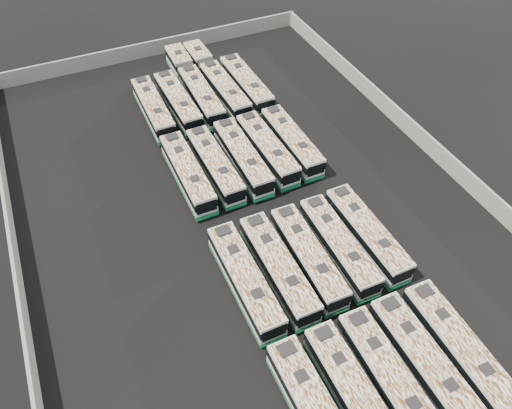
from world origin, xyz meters
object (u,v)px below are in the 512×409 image
at_px(bus_midfront_far_left, 245,280).
at_px(bus_midfront_right, 338,246).
at_px(bus_front_center, 389,380).
at_px(bus_back_left, 178,103).
at_px(bus_front_right, 424,364).
at_px(bus_midback_far_left, 188,174).
at_px(bus_midfront_left, 278,269).
at_px(bus_front_far_right, 458,349).
at_px(bus_midfront_center, 308,257).
at_px(bus_midback_far_right, 292,142).
at_px(bus_back_right, 216,80).
at_px(bus_back_far_left, 153,109).
at_px(bus_midfront_far_right, 367,234).
at_px(bus_midback_right, 267,149).
at_px(bus_front_left, 354,396).
at_px(bus_back_far_right, 246,85).
at_px(bus_midback_left, 215,166).
at_px(bus_back_center, 194,85).
at_px(bus_midback_center, 243,158).

distance_m(bus_midfront_far_left, bus_midfront_right, 9.32).
bearing_deg(bus_front_center, bus_back_left, 95.13).
bearing_deg(bus_front_right, bus_midback_far_left, 108.62).
bearing_deg(bus_midfront_left, bus_midback_far_left, 101.95).
bearing_deg(bus_front_far_right, bus_front_right, 178.07).
bearing_deg(bus_midfront_center, bus_midback_far_right, 69.12).
bearing_deg(bus_front_right, bus_back_right, 90.00).
height_order(bus_front_right, bus_midback_far_left, bus_front_right).
bearing_deg(bus_front_right, bus_midfront_left, 115.97).
distance_m(bus_midfront_far_left, bus_midfront_left, 3.16).
bearing_deg(bus_back_far_left, bus_back_right, 17.74).
xyz_separation_m(bus_midfront_far_right, bus_back_right, (-3.21, 30.53, 0.01)).
xyz_separation_m(bus_midback_right, bus_back_left, (-6.14, 12.64, 0.01)).
distance_m(bus_front_left, bus_midfront_center, 12.86).
distance_m(bus_midfront_far_right, bus_back_far_right, 27.70).
distance_m(bus_midfront_right, bus_midback_left, 16.25).
bearing_deg(bus_midfront_right, bus_back_center, 96.71).
xyz_separation_m(bus_back_left, bus_back_far_right, (9.20, 0.06, 0.04)).
xyz_separation_m(bus_back_right, bus_back_far_right, (3.08, -2.83, 0.04)).
distance_m(bus_midfront_right, bus_midback_far_left, 17.68).
relative_size(bus_midfront_left, bus_midfront_center, 1.03).
bearing_deg(bus_front_right, bus_midfront_far_right, 75.81).
relative_size(bus_midback_left, bus_back_far_left, 1.00).
xyz_separation_m(bus_front_left, bus_midback_left, (-0.09, 27.48, 0.00)).
bearing_deg(bus_midfront_center, bus_front_left, -102.26).
height_order(bus_midfront_far_left, bus_midfront_center, bus_midfront_far_left).
height_order(bus_front_far_right, bus_midback_right, bus_front_far_right).
bearing_deg(bus_midfront_far_right, bus_midfront_right, -177.95).
bearing_deg(bus_back_right, bus_midfront_center, -97.09).
relative_size(bus_midfront_far_left, bus_midback_center, 1.02).
bearing_deg(bus_front_center, bus_midfront_far_right, 64.37).
xyz_separation_m(bus_front_center, bus_back_right, (3.15, 43.24, -0.01)).
bearing_deg(bus_midback_left, bus_midfront_far_right, -58.50).
distance_m(bus_front_far_right, bus_midback_far_left, 30.40).
distance_m(bus_midback_far_left, bus_back_center, 16.97).
height_order(bus_back_left, bus_back_center, bus_back_left).
xyz_separation_m(bus_front_right, bus_midback_left, (-6.22, 27.57, -0.04)).
distance_m(bus_front_left, bus_midfront_left, 12.44).
height_order(bus_front_center, bus_midback_right, bus_front_center).
distance_m(bus_front_far_right, bus_midfront_center, 14.19).
relative_size(bus_midback_far_right, bus_back_left, 0.98).
distance_m(bus_front_right, bus_front_far_right, 3.16).
bearing_deg(bus_front_left, bus_midback_left, 90.21).
xyz_separation_m(bus_midfront_center, bus_midfront_right, (3.15, -0.01, -0.00)).
relative_size(bus_midfront_far_left, bus_midfront_right, 1.04).
distance_m(bus_back_far_left, bus_back_right, 9.72).
relative_size(bus_midback_center, bus_back_far_left, 1.02).
distance_m(bus_front_left, bus_back_right, 43.59).
bearing_deg(bus_midfront_far_left, bus_midfront_center, -0.39).
relative_size(bus_front_left, bus_midback_center, 0.98).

